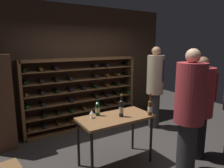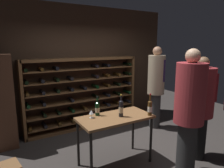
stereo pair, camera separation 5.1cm
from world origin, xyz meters
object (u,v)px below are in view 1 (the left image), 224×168
(tasting_table, at_px, (115,122))
(wine_bottle_black_capsule, at_px, (150,107))
(wine_bottle_green_slim, at_px, (98,109))
(wine_glass_stemmed_center, at_px, (92,113))
(wine_rack, at_px, (83,94))
(person_guest_khaki, at_px, (189,107))
(wine_bottle_gold_foil, at_px, (121,108))
(person_bystander_red_print, at_px, (155,83))
(display_cabinet, at_px, (1,103))
(person_bystander_dark_jacket, at_px, (200,103))

(tasting_table, height_order, wine_bottle_black_capsule, wine_bottle_black_capsule)
(wine_bottle_green_slim, xyz_separation_m, wine_glass_stemmed_center, (-0.14, -0.06, -0.03))
(wine_bottle_black_capsule, bearing_deg, wine_rack, 100.20)
(person_guest_khaki, relative_size, wine_glass_stemmed_center, 15.01)
(wine_bottle_green_slim, height_order, wine_bottle_gold_foil, wine_bottle_gold_foil)
(person_guest_khaki, xyz_separation_m, wine_bottle_black_capsule, (-0.30, 0.55, -0.10))
(tasting_table, distance_m, wine_bottle_gold_foil, 0.25)
(person_bystander_red_print, bearing_deg, wine_bottle_gold_foil, -136.03)
(tasting_table, distance_m, person_guest_khaki, 1.19)
(wine_bottle_black_capsule, relative_size, wine_bottle_gold_foil, 0.99)
(wine_glass_stemmed_center, bearing_deg, wine_rack, 71.63)
(wine_bottle_gold_foil, bearing_deg, person_guest_khaki, -44.44)
(wine_bottle_green_slim, bearing_deg, wine_bottle_black_capsule, -29.83)
(person_bystander_red_print, distance_m, wine_bottle_green_slim, 2.04)
(display_cabinet, bearing_deg, person_bystander_red_print, -12.24)
(wine_rack, height_order, wine_bottle_black_capsule, wine_rack)
(person_bystander_red_print, distance_m, person_guest_khaki, 1.87)
(wine_bottle_green_slim, relative_size, wine_bottle_black_capsule, 0.88)
(person_bystander_dark_jacket, relative_size, person_bystander_red_print, 0.92)
(display_cabinet, relative_size, wine_bottle_gold_foil, 4.91)
(wine_rack, height_order, person_bystander_dark_jacket, person_bystander_dark_jacket)
(person_guest_khaki, relative_size, wine_bottle_black_capsule, 5.28)
(person_bystander_dark_jacket, height_order, person_bystander_red_print, person_bystander_red_print)
(wine_glass_stemmed_center, bearing_deg, person_bystander_red_print, 19.74)
(wine_rack, height_order, wine_bottle_green_slim, wine_rack)
(tasting_table, bearing_deg, person_guest_khaki, -43.08)
(wine_rack, height_order, tasting_table, wine_rack)
(person_guest_khaki, relative_size, display_cabinet, 1.06)
(display_cabinet, bearing_deg, person_guest_khaki, -44.41)
(person_bystander_dark_jacket, bearing_deg, person_bystander_red_print, 105.02)
(person_bystander_dark_jacket, distance_m, wine_bottle_green_slim, 1.80)
(person_bystander_dark_jacket, relative_size, wine_bottle_green_slim, 5.55)
(person_bystander_red_print, distance_m, wine_bottle_gold_foil, 1.85)
(person_bystander_dark_jacket, bearing_deg, wine_bottle_black_capsule, -174.34)
(person_bystander_red_print, bearing_deg, display_cabinet, -178.19)
(tasting_table, relative_size, person_bystander_dark_jacket, 0.67)
(wine_bottle_green_slim, relative_size, wine_bottle_gold_foil, 0.87)
(wine_bottle_gold_foil, bearing_deg, wine_bottle_black_capsule, -22.90)
(wine_bottle_gold_foil, distance_m, wine_glass_stemmed_center, 0.49)
(person_guest_khaki, xyz_separation_m, display_cabinet, (-2.42, 2.37, -0.16))
(person_bystander_dark_jacket, xyz_separation_m, person_guest_khaki, (-0.56, -0.22, 0.08))
(wine_glass_stemmed_center, bearing_deg, display_cabinet, 130.13)
(display_cabinet, distance_m, wine_bottle_black_capsule, 2.80)
(person_bystander_dark_jacket, distance_m, wine_glass_stemmed_center, 1.90)
(wine_bottle_black_capsule, height_order, wine_bottle_gold_foil, wine_bottle_gold_foil)
(wine_bottle_black_capsule, bearing_deg, wine_bottle_green_slim, 150.17)
(tasting_table, relative_size, wine_bottle_black_capsule, 3.29)
(display_cabinet, xyz_separation_m, wine_bottle_green_slim, (1.36, -1.39, 0.05))
(wine_rack, bearing_deg, display_cabinet, -174.11)
(person_bystander_dark_jacket, relative_size, wine_bottle_black_capsule, 4.89)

